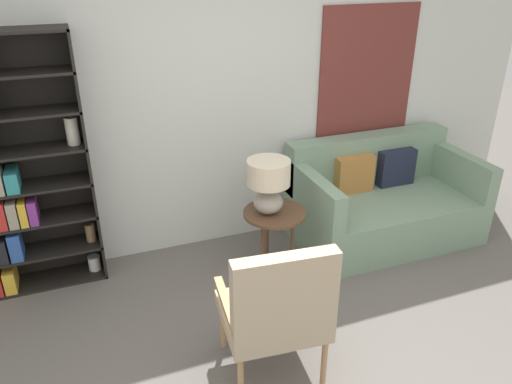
% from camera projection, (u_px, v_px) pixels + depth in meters
% --- Properties ---
extents(wall_back, '(6.40, 0.08, 2.70)m').
position_uv_depth(wall_back, '(204.00, 95.00, 4.06)').
color(wall_back, silver).
rests_on(wall_back, ground_plane).
extents(bookshelf, '(0.96, 0.30, 1.95)m').
position_uv_depth(bookshelf, '(2.00, 173.00, 3.56)').
color(bookshelf, black).
rests_on(bookshelf, ground_plane).
extents(armchair, '(0.65, 0.63, 0.98)m').
position_uv_depth(armchair, '(278.00, 307.00, 2.87)').
color(armchair, tan).
rests_on(armchair, ground_plane).
extents(couch, '(1.62, 0.93, 0.88)m').
position_uv_depth(couch, '(381.00, 202.00, 4.59)').
color(couch, gray).
rests_on(couch, ground_plane).
extents(side_table, '(0.49, 0.49, 0.57)m').
position_uv_depth(side_table, '(274.00, 219.00, 3.92)').
color(side_table, brown).
rests_on(side_table, ground_plane).
extents(table_lamp, '(0.33, 0.33, 0.43)m').
position_uv_depth(table_lamp, '(268.00, 182.00, 3.77)').
color(table_lamp, '#A59E93').
rests_on(table_lamp, side_table).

